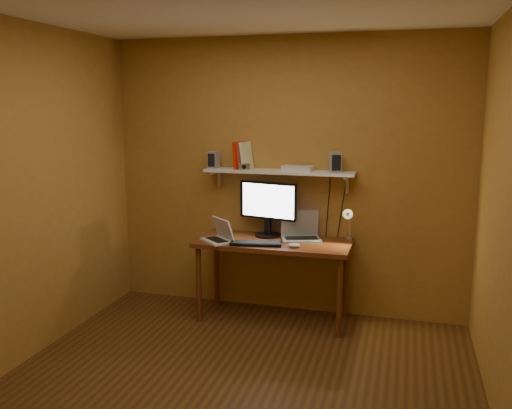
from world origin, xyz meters
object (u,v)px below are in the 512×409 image
(router, at_px, (298,168))
(speaker_right, at_px, (335,162))
(monitor, at_px, (268,206))
(speaker_left, at_px, (214,160))
(shelf_camera, at_px, (244,167))
(mouse, at_px, (294,245))
(desk, at_px, (273,250))
(desk_lamp, at_px, (349,220))
(wall_shelf, at_px, (279,172))
(laptop, at_px, (300,232))
(keyboard, at_px, (256,243))
(netbook, at_px, (220,235))

(router, bearing_deg, speaker_right, -0.35)
(monitor, xyz_separation_m, speaker_right, (0.61, 0.03, 0.42))
(speaker_left, relative_size, shelf_camera, 1.53)
(mouse, bearing_deg, desk, 134.96)
(desk, xyz_separation_m, speaker_left, (-0.64, 0.20, 0.79))
(desk, bearing_deg, speaker_left, 162.86)
(speaker_right, bearing_deg, desk_lamp, -47.80)
(desk, distance_m, mouse, 0.30)
(desk, xyz_separation_m, wall_shelf, (0.00, 0.19, 0.69))
(wall_shelf, height_order, speaker_right, speaker_right)
(laptop, xyz_separation_m, router, (-0.04, 0.06, 0.58))
(shelf_camera, distance_m, router, 0.49)
(keyboard, relative_size, mouse, 4.41)
(speaker_left, bearing_deg, mouse, -13.97)
(netbook, xyz_separation_m, speaker_left, (-0.17, 0.34, 0.65))
(desk, relative_size, shelf_camera, 13.31)
(wall_shelf, xyz_separation_m, speaker_right, (0.52, 0.01, 0.11))
(netbook, height_order, keyboard, netbook)
(mouse, relative_size, speaker_right, 0.58)
(desk, distance_m, shelf_camera, 0.82)
(desk_lamp, bearing_deg, shelf_camera, 179.77)
(keyboard, height_order, speaker_right, speaker_right)
(speaker_left, xyz_separation_m, speaker_right, (1.16, 0.01, 0.01))
(laptop, distance_m, netbook, 0.75)
(desk, xyz_separation_m, keyboard, (-0.12, -0.17, 0.10))
(speaker_left, height_order, router, speaker_left)
(monitor, distance_m, keyboard, 0.44)
(monitor, xyz_separation_m, laptop, (0.32, -0.02, -0.22))
(netbook, bearing_deg, monitor, 80.75)
(speaker_left, bearing_deg, desk, -8.22)
(keyboard, bearing_deg, netbook, 165.73)
(mouse, relative_size, speaker_left, 0.64)
(keyboard, bearing_deg, monitor, 76.58)
(keyboard, xyz_separation_m, speaker_right, (0.63, 0.37, 0.70))
(laptop, height_order, keyboard, laptop)
(desk, height_order, mouse, mouse)
(desk_lamp, distance_m, speaker_right, 0.53)
(wall_shelf, height_order, desk_lamp, wall_shelf)
(desk, height_order, speaker_left, speaker_left)
(wall_shelf, distance_m, keyboard, 0.71)
(keyboard, relative_size, speaker_left, 2.83)
(desk_lamp, height_order, router, router)
(laptop, distance_m, router, 0.58)
(monitor, relative_size, router, 2.08)
(monitor, distance_m, mouse, 0.54)
(speaker_right, bearing_deg, shelf_camera, 165.01)
(speaker_left, height_order, speaker_right, speaker_right)
(desk, relative_size, router, 5.13)
(netbook, relative_size, speaker_right, 1.98)
(desk, height_order, shelf_camera, shelf_camera)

